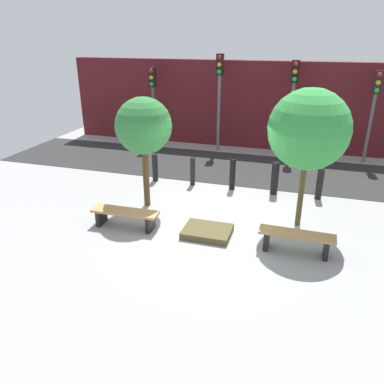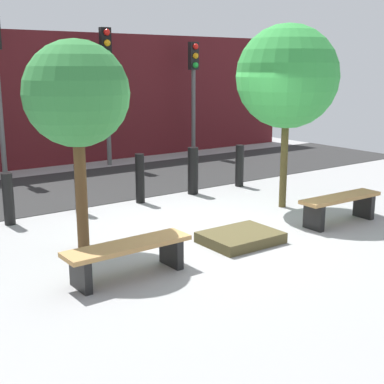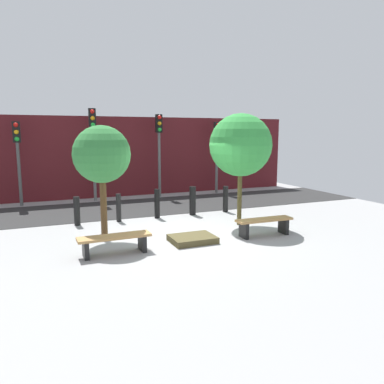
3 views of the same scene
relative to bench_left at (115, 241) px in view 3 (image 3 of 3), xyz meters
name	(u,v)px [view 3 (image 3 of 3)]	position (x,y,z in m)	size (l,w,h in m)	color
ground_plane	(183,236)	(2.03, 0.86, -0.32)	(18.00, 18.00, 0.00)	#979797
road_strip	(141,207)	(2.03, 5.19, -0.31)	(18.00, 3.49, 0.01)	#292929
building_facade	(123,157)	(2.03, 8.18, 1.42)	(16.20, 0.50, 3.48)	#511419
bench_left	(115,241)	(0.00, 0.00, 0.00)	(1.68, 0.47, 0.45)	black
bench_right	(264,224)	(4.07, 0.00, 0.02)	(1.62, 0.42, 0.48)	black
planter_bed	(193,239)	(2.03, 0.20, -0.24)	(1.12, 0.86, 0.16)	#4E4528
tree_behind_left_bench	(102,155)	(0.00, 1.35, 1.90)	(1.48, 1.48, 2.98)	#52381E
tree_behind_right_bench	(241,145)	(4.07, 1.35, 2.10)	(1.86, 1.86, 3.35)	#4F4522
bollard_far_left	(77,211)	(-0.50, 3.20, 0.12)	(0.18, 0.18, 0.88)	black
bollard_left	(119,208)	(0.77, 3.20, 0.12)	(0.16, 0.16, 0.89)	black
bollard_center	(157,204)	(2.03, 3.20, 0.16)	(0.18, 0.18, 0.97)	black
bollard_right	(193,201)	(3.30, 3.20, 0.17)	(0.22, 0.22, 0.98)	black
bollard_far_right	(226,199)	(4.57, 3.20, 0.14)	(0.19, 0.19, 0.92)	black
traffic_light_west	(18,148)	(-2.16, 7.22, 1.91)	(0.28, 0.27, 3.20)	#4C4C4C
traffic_light_mid_west	(93,138)	(0.64, 7.22, 2.27)	(0.28, 0.27, 3.75)	#606060
traffic_light_mid_east	(159,140)	(3.43, 7.22, 2.15)	(0.28, 0.27, 3.57)	#555555
traffic_light_east	(217,144)	(6.22, 7.22, 1.96)	(0.28, 0.27, 3.28)	#565656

